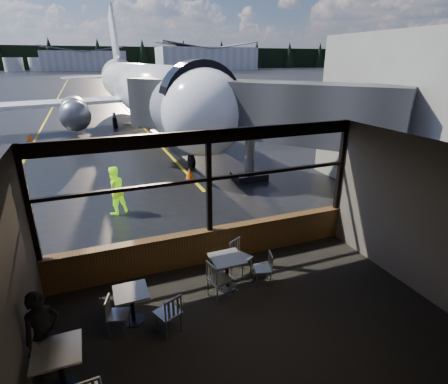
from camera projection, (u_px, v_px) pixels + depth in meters
ground_plane at (89, 76)px, 113.84m from camera, size 520.00×520.00×0.00m
carpet_floor at (261, 338)px, 6.71m from camera, size 8.00×6.00×0.01m
ceiling at (270, 164)px, 5.48m from camera, size 8.00×6.00×0.04m
wall_left at (3, 318)px, 4.74m from camera, size 0.04×6.00×3.50m
wall_right at (432, 224)px, 7.46m from camera, size 0.04×6.00×3.50m
window_sill at (210, 246)px, 9.17m from camera, size 8.00×0.28×0.90m
window_header at (208, 136)px, 8.14m from camera, size 8.00×0.18×0.30m
mullion_left at (28, 206)px, 7.21m from camera, size 0.12×0.12×2.60m
mullion_centre at (209, 183)px, 8.55m from camera, size 0.12×0.12×2.60m
mullion_right at (341, 166)px, 9.89m from camera, size 0.12×0.12×2.60m
window_transom at (209, 179)px, 8.51m from camera, size 8.00×0.10×0.08m
airliner at (140, 55)px, 25.71m from camera, size 30.10×35.78×10.70m
jet_bridge at (248, 130)px, 14.53m from camera, size 8.61×10.52×4.59m
cafe_table_near at (227, 273)px, 8.10m from camera, size 0.73×0.73×0.80m
cafe_table_mid at (132, 306)px, 7.05m from camera, size 0.66×0.66×0.73m
cafe_table_left at (61, 370)px, 5.56m from camera, size 0.73×0.73×0.80m
chair_near_e at (263, 269)px, 8.21m from camera, size 0.56×0.56×0.83m
chair_near_w at (219, 279)px, 7.72m from camera, size 0.63×0.63×0.95m
chair_near_n at (241, 258)px, 8.58m from camera, size 0.68×0.68×0.92m
chair_mid_s at (168, 313)px, 6.74m from camera, size 0.64×0.64×0.90m
chair_mid_w at (118, 315)px, 6.75m from camera, size 0.55×0.55×0.81m
passenger at (44, 335)px, 5.71m from camera, size 0.69×0.59×1.61m
ground_crew at (114, 190)px, 11.94m from camera, size 1.00×0.92×1.68m
cone_nose at (190, 173)px, 15.69m from camera, size 0.36×0.36×0.50m
cone_wing at (29, 137)px, 23.01m from camera, size 0.38×0.38×0.52m
terminal_annex at (426, 114)px, 13.84m from camera, size 5.00×7.00×6.00m
hangar_mid at (84, 60)px, 168.67m from camera, size 38.00×15.00×10.00m
hangar_right at (206, 58)px, 182.62m from camera, size 50.00×20.00×12.00m
fuel_tank_a at (14, 65)px, 156.57m from camera, size 8.00×8.00×6.00m
fuel_tank_b at (38, 64)px, 159.97m from camera, size 8.00×8.00×6.00m
fuel_tank_c at (62, 64)px, 163.37m from camera, size 8.00×8.00×6.00m
treeline at (83, 58)px, 190.09m from camera, size 360.00×3.00×12.00m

